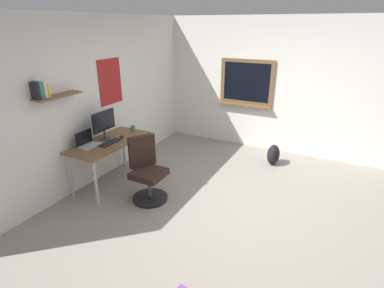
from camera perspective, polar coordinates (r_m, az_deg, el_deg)
ground_plane at (r=4.44m, az=8.41°, el=-11.89°), size 5.20×5.20×0.00m
wall_back at (r=5.15m, az=-17.55°, el=7.95°), size 5.00×0.30×2.60m
wall_right at (r=6.20m, az=16.61°, el=10.25°), size 0.22×5.00×2.60m
desk at (r=4.92m, az=-15.28°, el=-0.32°), size 1.34×0.62×0.74m
office_chair at (r=4.49m, az=-8.48°, el=-5.45°), size 0.55×0.56×0.95m
laptop at (r=4.78m, az=-19.15°, el=0.28°), size 0.31×0.21×0.23m
monitor_primary at (r=4.90m, az=-16.29°, el=3.80°), size 0.46×0.17×0.46m
keyboard at (r=4.80m, az=-15.22°, el=0.24°), size 0.37×0.13×0.02m
computer_mouse at (r=4.99m, az=-13.10°, el=1.36°), size 0.10×0.06×0.03m
coffee_mug at (r=5.26m, az=-11.08°, el=2.95°), size 0.08×0.08×0.09m
backpack at (r=5.79m, az=15.09°, el=-1.95°), size 0.32×0.22×0.38m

